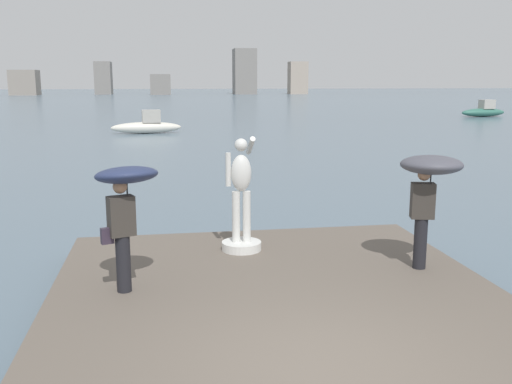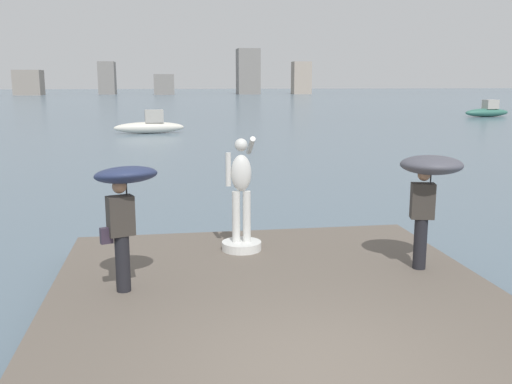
{
  "view_description": "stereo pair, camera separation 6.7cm",
  "coord_description": "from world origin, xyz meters",
  "px_view_note": "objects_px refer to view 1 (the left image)",
  "views": [
    {
      "loc": [
        -1.67,
        -5.76,
        3.57
      ],
      "look_at": [
        0.0,
        4.44,
        1.55
      ],
      "focal_mm": 40.3,
      "sensor_mm": 36.0,
      "label": 1
    },
    {
      "loc": [
        -1.61,
        -5.77,
        3.57
      ],
      "look_at": [
        0.0,
        4.44,
        1.55
      ],
      "focal_mm": 40.3,
      "sensor_mm": 36.0,
      "label": 2
    }
  ],
  "objects_px": {
    "statue_white_figure": "(241,208)",
    "onlooker_right": "(429,177)",
    "boat_mid": "(147,126)",
    "onlooker_left": "(125,194)",
    "boat_near": "(484,111)"
  },
  "relations": [
    {
      "from": "statue_white_figure",
      "to": "boat_near",
      "type": "relative_size",
      "value": 0.43
    },
    {
      "from": "onlooker_left",
      "to": "boat_near",
      "type": "height_order",
      "value": "onlooker_left"
    },
    {
      "from": "boat_near",
      "to": "statue_white_figure",
      "type": "bearing_deg",
      "value": -125.34
    },
    {
      "from": "onlooker_left",
      "to": "onlooker_right",
      "type": "distance_m",
      "value": 4.96
    },
    {
      "from": "boat_mid",
      "to": "onlooker_left",
      "type": "bearing_deg",
      "value": -89.28
    },
    {
      "from": "boat_near",
      "to": "boat_mid",
      "type": "distance_m",
      "value": 35.21
    },
    {
      "from": "statue_white_figure",
      "to": "boat_mid",
      "type": "relative_size",
      "value": 0.45
    },
    {
      "from": "statue_white_figure",
      "to": "onlooker_left",
      "type": "relative_size",
      "value": 1.09
    },
    {
      "from": "statue_white_figure",
      "to": "onlooker_right",
      "type": "height_order",
      "value": "statue_white_figure"
    },
    {
      "from": "boat_near",
      "to": "onlooker_right",
      "type": "bearing_deg",
      "value": -121.68
    },
    {
      "from": "statue_white_figure",
      "to": "onlooker_left",
      "type": "xyz_separation_m",
      "value": [
        -2.0,
        -1.82,
        0.69
      ]
    },
    {
      "from": "statue_white_figure",
      "to": "onlooker_right",
      "type": "relative_size",
      "value": 1.1
    },
    {
      "from": "onlooker_right",
      "to": "boat_mid",
      "type": "relative_size",
      "value": 0.41
    },
    {
      "from": "boat_near",
      "to": "boat_mid",
      "type": "height_order",
      "value": "boat_near"
    },
    {
      "from": "onlooker_left",
      "to": "boat_mid",
      "type": "height_order",
      "value": "onlooker_left"
    }
  ]
}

